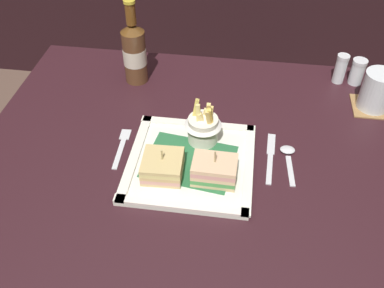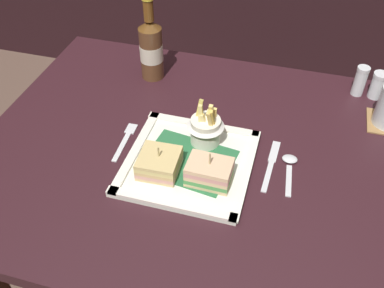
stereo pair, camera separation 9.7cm
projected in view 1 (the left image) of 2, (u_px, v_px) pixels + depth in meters
The scene contains 13 objects.
dining_table at pixel (193, 197), 1.14m from camera, with size 1.03×0.82×0.77m.
square_plate at pixel (191, 163), 0.98m from camera, with size 0.28×0.28×0.02m.
sandwich_half_left at pixel (163, 166), 0.93m from camera, with size 0.09×0.09×0.07m.
sandwich_half_right at pixel (214, 170), 0.92m from camera, with size 0.10×0.07×0.08m.
fries_cup at pixel (203, 125), 0.99m from camera, with size 0.09×0.09×0.12m.
beer_bottle at pixel (134, 52), 1.17m from camera, with size 0.06×0.06×0.24m.
drink_coaster at pixel (371, 107), 1.13m from camera, with size 0.10×0.10×0.00m, color #9B7243.
water_glass at pixel (376, 93), 1.10m from camera, with size 0.08×0.08×0.10m.
fork at pixel (122, 146), 1.03m from camera, with size 0.03×0.14×0.00m.
knife at pixel (270, 156), 1.00m from camera, with size 0.02×0.17×0.00m.
spoon at pixel (288, 155), 1.00m from camera, with size 0.04×0.12×0.01m.
salt_shaker at pixel (340, 70), 1.20m from camera, with size 0.03×0.03×0.08m.
pepper_shaker at pixel (357, 73), 1.20m from camera, with size 0.04×0.04×0.07m.
Camera 1 is at (0.10, -0.73, 1.47)m, focal length 40.36 mm.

